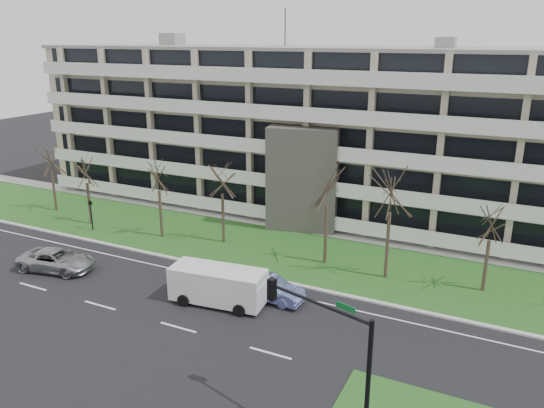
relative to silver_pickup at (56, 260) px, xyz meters
The scene contains 18 objects.
ground 12.91m from the silver_pickup, 12.16° to the right, with size 160.00×160.00×0.00m, color black.
grass_verge 16.28m from the silver_pickup, 39.23° to the left, with size 90.00×10.00×0.06m, color #1E4818.
curb 13.68m from the silver_pickup, 22.76° to the left, with size 90.00×0.35×0.12m, color #B2B2AD.
sidewalk 20.21m from the silver_pickup, 51.41° to the left, with size 90.00×2.00×0.08m, color #B2B2AD.
lane_edge_line 13.18m from the silver_pickup, 16.73° to the left, with size 90.00×0.12×0.01m, color white.
apartment_building 26.76m from the silver_pickup, 60.89° to the left, with size 60.50×15.10×18.75m.
silver_pickup is the anchor object (origin of this frame).
blue_sedan 16.08m from the silver_pickup, ahead, with size 1.62×4.65×1.53m, color #7482CA.
white_van 13.27m from the silver_pickup, ahead, with size 6.27×3.01×2.35m.
traffic_signal 24.61m from the silver_pickup, 16.20° to the right, with size 5.25×1.72×6.27m.
pedestrian_signal 8.21m from the silver_pickup, 116.44° to the left, with size 0.28×0.24×2.79m.
tree_0 15.44m from the silver_pickup, 137.51° to the left, with size 3.49×3.49×6.98m.
tree_1 10.88m from the silver_pickup, 120.42° to the left, with size 3.40×3.40×6.81m.
tree_2 10.36m from the silver_pickup, 72.49° to the left, with size 3.63×3.63×7.26m.
tree_3 13.75m from the silver_pickup, 50.83° to the left, with size 3.71×3.71×7.42m.
tree_4 20.38m from the silver_pickup, 29.64° to the left, with size 4.08×4.08×8.17m.
tree_5 24.34m from the silver_pickup, 22.89° to the left, with size 4.30×4.30×8.59m.
tree_6 30.16m from the silver_pickup, 19.66° to the left, with size 3.25×3.25×6.50m.
Camera 1 is at (16.91, -22.09, 16.28)m, focal length 35.00 mm.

